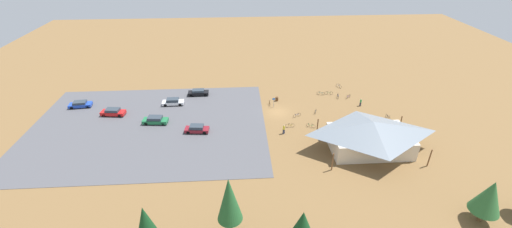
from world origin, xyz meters
name	(u,v)px	position (x,y,z in m)	size (l,w,h in m)	color
ground	(278,112)	(0.00, 0.00, 0.00)	(160.00, 160.00, 0.00)	brown
parking_lot_asphalt	(149,126)	(24.74, 3.74, 0.03)	(43.40, 31.81, 0.05)	#4C4C51
bike_pavilion	(371,134)	(-13.54, 13.35, 2.98)	(15.53, 10.49, 5.30)	beige
trash_bin	(277,99)	(-0.36, -4.95, 0.45)	(0.60, 0.60, 0.90)	brown
lot_sign	(274,101)	(0.65, -2.15, 1.41)	(0.56, 0.08, 2.20)	#99999E
pine_east	(489,197)	(-21.91, 29.40, 4.07)	(3.55, 3.55, 6.37)	brown
pine_west	(302,227)	(1.66, 33.20, 4.83)	(3.21, 3.21, 7.08)	brown
pine_midwest	(229,200)	(9.34, 29.66, 5.83)	(2.94, 2.94, 8.83)	brown
bicycle_green_edge_south	(329,93)	(-12.19, -7.22, 0.38)	(1.78, 0.48, 0.81)	black
bicycle_blue_trailside	(297,115)	(-3.47, 2.07, 0.39)	(1.64, 0.85, 0.90)	black
bicycle_silver_yard_left	(316,111)	(-7.44, 0.80, 0.36)	(0.65, 1.55, 0.78)	black
bicycle_red_front_row	(354,118)	(-14.21, 4.06, 0.40)	(0.92, 1.58, 0.91)	black
bicycle_white_yard_front	(339,86)	(-15.46, -10.72, 0.39)	(0.90, 1.49, 0.83)	black
bicycle_teal_edge_north	(321,93)	(-10.37, -7.21, 0.38)	(1.64, 0.62, 0.84)	black
bicycle_purple_mid_cluster	(348,97)	(-15.99, -5.27, 0.36)	(1.37, 1.13, 0.79)	black
bicycle_yellow_near_porch	(290,126)	(-1.50, 5.80, 0.39)	(1.74, 0.48, 0.84)	black
bicycle_orange_yard_right	(270,103)	(1.35, -3.22, 0.37)	(0.48, 1.67, 0.83)	black
bicycle_black_lone_east	(388,117)	(-20.81, 3.99, 0.40)	(0.48, 1.75, 0.93)	black
bicycle_green_yard_center	(311,126)	(-5.34, 6.04, 0.37)	(1.55, 0.81, 0.84)	black
bicycle_blue_lone_west	(338,96)	(-13.78, -5.52, 0.39)	(0.49, 1.79, 0.84)	black
car_red_front_row	(113,112)	(32.48, -0.90, 0.75)	(4.77, 2.32, 1.40)	red
car_white_by_curb	(173,102)	(21.40, -4.55, 0.73)	(4.39, 1.83, 1.38)	white
car_green_mid_lot	(155,120)	(23.59, 2.75, 0.75)	(4.78, 2.23, 1.41)	#1E6B3D
car_maroon_end_stall	(197,129)	(15.49, 6.36, 0.74)	(4.43, 2.11, 1.40)	maroon
car_blue_inner_stall	(80,104)	(40.25, -4.75, 0.69)	(4.53, 2.23, 1.28)	#1E42B2
car_black_second_row	(198,92)	(16.53, -8.72, 0.71)	(4.45, 1.79, 1.32)	black
visitor_at_bikes	(361,102)	(-17.36, -1.59, 0.87)	(0.39, 0.36, 1.65)	#2D3347
visitor_near_lot	(284,129)	(-0.06, 7.84, 0.97)	(0.40, 0.39, 1.85)	#2D3347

